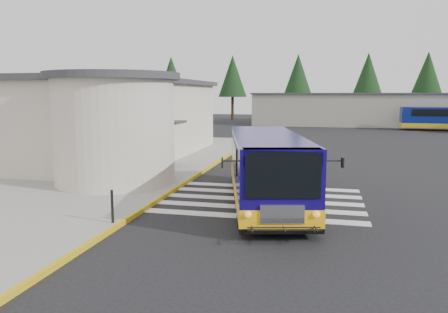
% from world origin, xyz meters
% --- Properties ---
extents(ground, '(140.00, 140.00, 0.00)m').
position_xyz_m(ground, '(0.00, 0.00, 0.00)').
color(ground, black).
rests_on(ground, ground).
extents(sidewalk, '(10.00, 34.00, 0.15)m').
position_xyz_m(sidewalk, '(-9.00, 4.00, 0.07)').
color(sidewalk, gray).
rests_on(sidewalk, ground).
extents(curb_strip, '(0.12, 34.00, 0.16)m').
position_xyz_m(curb_strip, '(-4.05, 4.00, 0.08)').
color(curb_strip, gold).
rests_on(curb_strip, ground).
extents(station_building, '(12.70, 18.70, 4.80)m').
position_xyz_m(station_building, '(-10.84, 6.91, 2.57)').
color(station_building, beige).
rests_on(station_building, ground).
extents(crosswalk, '(8.00, 5.35, 0.01)m').
position_xyz_m(crosswalk, '(-0.50, -0.80, 0.01)').
color(crosswalk, silver).
rests_on(crosswalk, ground).
extents(depot_building, '(26.40, 8.40, 4.20)m').
position_xyz_m(depot_building, '(6.00, 42.00, 2.11)').
color(depot_building, gray).
rests_on(depot_building, ground).
extents(tree_line, '(58.40, 4.40, 10.00)m').
position_xyz_m(tree_line, '(6.29, 50.00, 6.77)').
color(tree_line, black).
rests_on(tree_line, ground).
extents(transit_bus, '(4.68, 9.38, 2.57)m').
position_xyz_m(transit_bus, '(-0.03, -1.41, 1.23)').
color(transit_bus, '#12085E').
rests_on(transit_bus, ground).
extents(pedestrian_a, '(0.55, 0.69, 1.67)m').
position_xyz_m(pedestrian_a, '(-6.45, -1.55, 0.99)').
color(pedestrian_a, black).
rests_on(pedestrian_a, sidewalk).
extents(pedestrian_b, '(0.67, 0.83, 1.61)m').
position_xyz_m(pedestrian_b, '(-5.68, -0.83, 0.95)').
color(pedestrian_b, black).
rests_on(pedestrian_b, sidewalk).
extents(bollard, '(0.08, 0.08, 1.02)m').
position_xyz_m(bollard, '(-4.23, -5.29, 0.66)').
color(bollard, black).
rests_on(bollard, sidewalk).
extents(far_bus_a, '(8.79, 2.81, 2.24)m').
position_xyz_m(far_bus_a, '(14.83, 35.74, 1.46)').
color(far_bus_a, navy).
rests_on(far_bus_a, ground).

